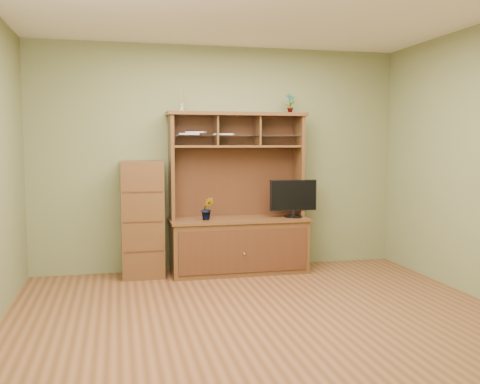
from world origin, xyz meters
name	(u,v)px	position (x,y,z in m)	size (l,w,h in m)	color
room	(264,165)	(0.00, 0.00, 1.35)	(4.54, 4.04, 2.74)	#563118
media_hutch	(238,229)	(0.17, 1.73, 0.52)	(1.66, 0.61, 1.90)	#4C2B15
monitor	(293,198)	(0.83, 1.65, 0.89)	(0.57, 0.22, 0.45)	black
orchid_plant	(207,209)	(-0.22, 1.65, 0.78)	(0.15, 0.12, 0.26)	#395D1F
top_plant	(290,103)	(0.83, 1.80, 2.02)	(0.13, 0.09, 0.24)	#365D20
reed_diffuser	(181,102)	(-0.49, 1.81, 2.01)	(0.06, 0.06, 0.28)	silver
magazines	(203,134)	(-0.24, 1.81, 1.65)	(0.67, 0.24, 0.04)	silver
side_cabinet	(142,219)	(-0.96, 1.77, 0.67)	(0.48, 0.44, 1.34)	#4C2B15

